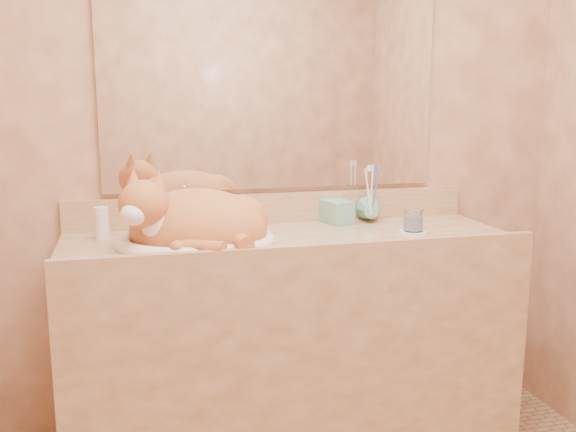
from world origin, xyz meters
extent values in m
cube|color=#986245|center=(0.00, 1.00, 1.25)|extent=(2.40, 0.02, 2.50)
cube|color=white|center=(0.00, 0.99, 1.39)|extent=(1.30, 0.02, 0.80)
imported|color=#71B59A|center=(0.26, 0.86, 0.95)|extent=(0.11, 0.11, 0.20)
imported|color=#71B59A|center=(0.37, 0.87, 0.90)|extent=(0.11, 0.11, 0.09)
cylinder|color=white|center=(0.45, 0.66, 0.85)|extent=(0.10, 0.10, 0.01)
cylinder|color=silver|center=(0.45, 0.66, 0.90)|extent=(0.07, 0.07, 0.08)
cylinder|color=white|center=(-0.65, 0.85, 0.91)|extent=(0.05, 0.05, 0.12)
camera|label=1|loc=(-0.56, -1.44, 1.35)|focal=40.00mm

